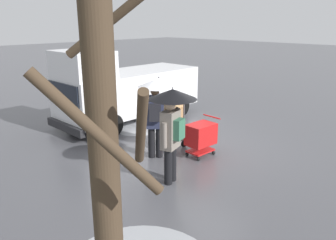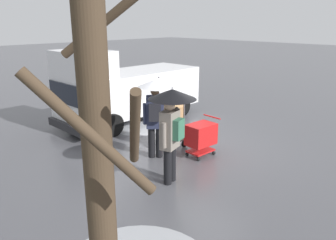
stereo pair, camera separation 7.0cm
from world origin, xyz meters
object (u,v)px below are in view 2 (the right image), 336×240
(bare_tree_near, at_px, (103,207))
(hand_dolly_boxes, at_px, (171,120))
(pedestrian_pink_side, at_px, (157,99))
(pedestrian_black_side, at_px, (171,114))
(cargo_van_parked_right, at_px, (126,89))
(shopping_cart_vendor, at_px, (201,135))

(bare_tree_near, bearing_deg, hand_dolly_boxes, -50.98)
(pedestrian_pink_side, height_order, bare_tree_near, bare_tree_near)
(bare_tree_near, bearing_deg, pedestrian_black_side, -53.37)
(pedestrian_pink_side, bearing_deg, hand_dolly_boxes, -74.07)
(cargo_van_parked_right, relative_size, hand_dolly_boxes, 3.70)
(shopping_cart_vendor, distance_m, hand_dolly_boxes, 1.00)
(pedestrian_pink_side, bearing_deg, cargo_van_parked_right, -25.23)
(shopping_cart_vendor, bearing_deg, hand_dolly_boxes, 8.56)
(hand_dolly_boxes, distance_m, pedestrian_black_side, 2.18)
(shopping_cart_vendor, bearing_deg, pedestrian_black_side, 106.14)
(pedestrian_pink_side, distance_m, pedestrian_black_side, 1.41)
(pedestrian_black_side, bearing_deg, pedestrian_pink_side, -30.96)
(cargo_van_parked_right, distance_m, shopping_cart_vendor, 4.03)
(pedestrian_pink_side, relative_size, pedestrian_black_side, 1.00)
(shopping_cart_vendor, height_order, pedestrian_pink_side, pedestrian_pink_side)
(pedestrian_black_side, height_order, bare_tree_near, bare_tree_near)
(cargo_van_parked_right, relative_size, pedestrian_pink_side, 2.49)
(shopping_cart_vendor, height_order, hand_dolly_boxes, hand_dolly_boxes)
(cargo_van_parked_right, xyz_separation_m, bare_tree_near, (-7.02, 5.75, 0.83))
(cargo_van_parked_right, distance_m, hand_dolly_boxes, 3.09)
(cargo_van_parked_right, bearing_deg, hand_dolly_boxes, 165.61)
(cargo_van_parked_right, relative_size, bare_tree_near, 1.37)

